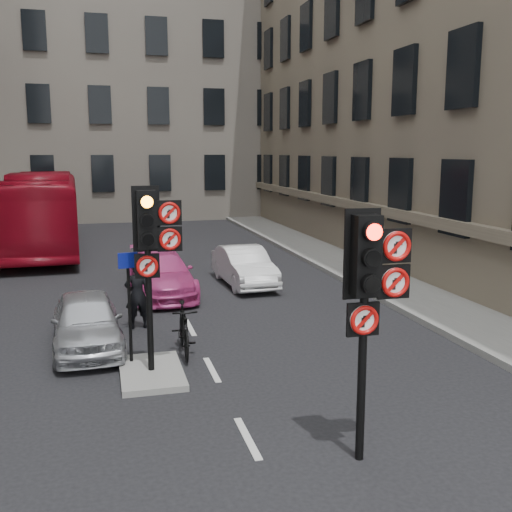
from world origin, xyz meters
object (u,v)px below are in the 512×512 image
car_white (244,266)px  motorcycle (184,329)px  car_silver (87,321)px  bus_red (43,212)px  signal_near (371,282)px  car_pink (161,274)px  info_sign (129,292)px  motorcyclist (137,295)px  signal_far (152,239)px

car_white → motorcycle: size_ratio=2.06×
car_silver → bus_red: (-2.07, 14.48, 1.08)m
signal_near → car_white: (0.95, 11.37, -1.96)m
signal_near → car_silver: signal_near is taller
car_pink → info_sign: (-1.22, -6.13, 0.93)m
car_white → motorcyclist: motorcyclist is taller
car_silver → motorcycle: 2.21m
bus_red → info_sign: 16.18m
car_silver → motorcyclist: size_ratio=2.17×
signal_near → info_sign: 5.59m
signal_near → signal_far: signal_far is taller
signal_near → info_sign: signal_near is taller
signal_near → car_pink: 11.04m
info_sign → motorcycle: bearing=17.0°
signal_far → motorcyclist: signal_far is taller
car_white → bus_red: (-6.94, 9.12, 1.08)m
signal_far → bus_red: bearing=101.6°
motorcycle → motorcyclist: bearing=113.7°
signal_far → signal_near: bearing=-57.0°
signal_near → bus_red: size_ratio=0.29×
car_silver → signal_near: bearing=-60.1°
car_silver → car_white: car_silver is taller
car_pink → car_silver: bearing=-115.3°
car_pink → signal_near: bearing=-81.6°
signal_near → car_silver: (-3.92, 6.01, -1.96)m
signal_near → car_pink: size_ratio=0.81×
signal_near → car_silver: size_ratio=0.97×
car_white → car_pink: car_pink is taller
car_silver → car_pink: car_pink is taller
signal_near → car_silver: 7.43m
motorcyclist → info_sign: (-0.31, -2.72, 0.73)m
signal_near → info_sign: bearing=123.5°
car_silver → motorcyclist: (1.19, 1.30, 0.22)m
info_sign → signal_far: bearing=-61.3°
bus_red → motorcycle: 15.95m
car_silver → car_pink: bearing=62.8°
car_pink → car_white: bearing=12.2°
signal_far → car_pink: (0.79, 6.71, -2.06)m
car_silver → bus_red: size_ratio=0.30×
car_white → info_sign: info_sign is taller
signal_far → motorcycle: signal_far is taller
car_silver → car_pink: (2.10, 4.71, 0.02)m
signal_near → bus_red: signal_near is taller
signal_far → car_pink: size_ratio=0.81×
motorcyclist → info_sign: bearing=77.1°
signal_far → car_pink: 7.07m
signal_near → motorcycle: 5.82m
motorcycle → signal_far: bearing=-119.7°
signal_near → car_white: signal_near is taller
info_sign → motorcyclist: bearing=75.4°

